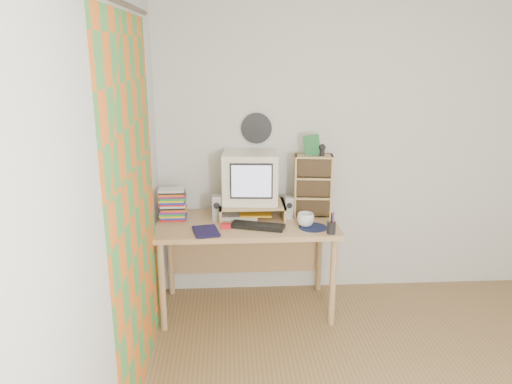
{
  "coord_description": "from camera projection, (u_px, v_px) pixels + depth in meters",
  "views": [
    {
      "loc": [
        -1.17,
        -2.3,
        2.05
      ],
      "look_at": [
        -0.96,
        1.33,
        1.01
      ],
      "focal_mm": 35.0,
      "sensor_mm": 36.0,
      "label": 1
    }
  ],
  "objects": [
    {
      "name": "speaker_right",
      "position": [
        289.0,
        207.0,
        3.97
      ],
      "size": [
        0.07,
        0.07,
        0.18
      ],
      "primitive_type": "cube",
      "rotation": [
        0.0,
        0.0,
        0.07
      ],
      "color": "#B1B2B6",
      "rests_on": "desk"
    },
    {
      "name": "back_wall",
      "position": [
        367.0,
        148.0,
        4.17
      ],
      "size": [
        3.5,
        0.0,
        3.5
      ],
      "primitive_type": "plane",
      "rotation": [
        1.57,
        0.0,
        0.0
      ],
      "color": "silver",
      "rests_on": "floor"
    },
    {
      "name": "game_box",
      "position": [
        312.0,
        145.0,
        3.89
      ],
      "size": [
        0.13,
        0.04,
        0.16
      ],
      "primitive_type": "cube",
      "rotation": [
        0.0,
        0.0,
        -0.1
      ],
      "color": "#195A29",
      "rests_on": "cd_rack"
    },
    {
      "name": "curtain",
      "position": [
        135.0,
        211.0,
        2.89
      ],
      "size": [
        0.0,
        2.2,
        2.2
      ],
      "primitive_type": "plane",
      "rotation": [
        1.57,
        0.0,
        1.57
      ],
      "color": "orange",
      "rests_on": "left_wall"
    },
    {
      "name": "cd_rack",
      "position": [
        313.0,
        186.0,
        3.98
      ],
      "size": [
        0.32,
        0.19,
        0.5
      ],
      "primitive_type": "cube",
      "rotation": [
        0.0,
        0.0,
        -0.12
      ],
      "color": "tan",
      "rests_on": "desk"
    },
    {
      "name": "monitor_riser",
      "position": [
        252.0,
        206.0,
        3.97
      ],
      "size": [
        0.52,
        0.3,
        0.12
      ],
      "color": "tan",
      "rests_on": "desk"
    },
    {
      "name": "webcam",
      "position": [
        322.0,
        150.0,
        3.88
      ],
      "size": [
        0.05,
        0.05,
        0.09
      ],
      "primitive_type": null,
      "rotation": [
        0.0,
        0.0,
        0.0
      ],
      "color": "black",
      "rests_on": "cd_rack"
    },
    {
      "name": "pen_cup",
      "position": [
        331.0,
        225.0,
        3.63
      ],
      "size": [
        0.08,
        0.08,
        0.13
      ],
      "primitive_type": null,
      "rotation": [
        0.0,
        0.0,
        -0.26
      ],
      "color": "black",
      "rests_on": "desk"
    },
    {
      "name": "crt_monitor",
      "position": [
        250.0,
        177.0,
        3.96
      ],
      "size": [
        0.45,
        0.45,
        0.4
      ],
      "primitive_type": "cube",
      "rotation": [
        0.0,
        0.0,
        -0.08
      ],
      "color": "silver",
      "rests_on": "monitor_riser"
    },
    {
      "name": "papers",
      "position": [
        246.0,
        214.0,
        4.01
      ],
      "size": [
        0.3,
        0.23,
        0.04
      ],
      "primitive_type": null,
      "rotation": [
        0.0,
        0.0,
        -0.07
      ],
      "color": "beige",
      "rests_on": "desk"
    },
    {
      "name": "left_wall",
      "position": [
        108.0,
        222.0,
        2.4
      ],
      "size": [
        0.0,
        3.5,
        3.5
      ],
      "primitive_type": "plane",
      "rotation": [
        1.57,
        0.0,
        1.57
      ],
      "color": "silver",
      "rests_on": "floor"
    },
    {
      "name": "desk",
      "position": [
        246.0,
        235.0,
        4.0
      ],
      "size": [
        1.4,
        0.7,
        0.75
      ],
      "color": "tan",
      "rests_on": "floor"
    },
    {
      "name": "wall_disc",
      "position": [
        257.0,
        128.0,
        4.05
      ],
      "size": [
        0.25,
        0.02,
        0.25
      ],
      "primitive_type": "cylinder",
      "rotation": [
        1.57,
        0.0,
        0.0
      ],
      "color": "black",
      "rests_on": "back_wall"
    },
    {
      "name": "mug",
      "position": [
        305.0,
        220.0,
        3.79
      ],
      "size": [
        0.17,
        0.17,
        0.1
      ],
      "primitive_type": "imported",
      "rotation": [
        0.0,
        0.0,
        0.35
      ],
      "color": "white",
      "rests_on": "desk"
    },
    {
      "name": "diary",
      "position": [
        194.0,
        231.0,
        3.64
      ],
      "size": [
        0.24,
        0.2,
        0.04
      ],
      "primitive_type": "imported",
      "rotation": [
        0.0,
        0.0,
        0.21
      ],
      "color": "#14103B",
      "rests_on": "desk"
    },
    {
      "name": "speaker_left",
      "position": [
        217.0,
        208.0,
        3.92
      ],
      "size": [
        0.08,
        0.08,
        0.2
      ],
      "primitive_type": "cube",
      "rotation": [
        0.0,
        0.0,
        0.05
      ],
      "color": "#B1B2B6",
      "rests_on": "desk"
    },
    {
      "name": "dvd_stack",
      "position": [
        173.0,
        202.0,
        3.92
      ],
      "size": [
        0.2,
        0.14,
        0.28
      ],
      "primitive_type": null,
      "rotation": [
        0.0,
        0.0,
        0.02
      ],
      "color": "brown",
      "rests_on": "desk"
    },
    {
      "name": "keyboard",
      "position": [
        258.0,
        226.0,
        3.77
      ],
      "size": [
        0.43,
        0.25,
        0.03
      ],
      "primitive_type": "cube",
      "rotation": [
        0.0,
        0.0,
        -0.31
      ],
      "color": "black",
      "rests_on": "desk"
    },
    {
      "name": "red_box",
      "position": [
        226.0,
        226.0,
        3.75
      ],
      "size": [
        0.08,
        0.05,
        0.04
      ],
      "primitive_type": "cube",
      "rotation": [
        0.0,
        0.0,
        0.05
      ],
      "color": "red",
      "rests_on": "desk"
    },
    {
      "name": "mousepad",
      "position": [
        313.0,
        227.0,
        3.77
      ],
      "size": [
        0.25,
        0.25,
        0.0
      ],
      "primitive_type": "cylinder",
      "rotation": [
        0.0,
        0.0,
        -0.14
      ],
      "color": "#101236",
      "rests_on": "desk"
    }
  ]
}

